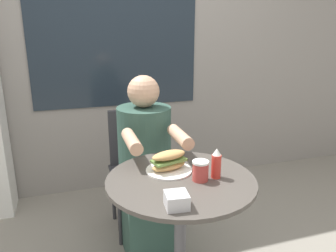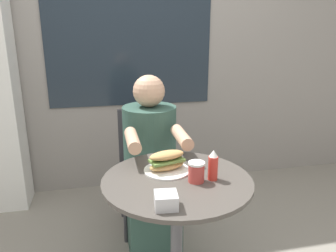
# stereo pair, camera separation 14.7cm
# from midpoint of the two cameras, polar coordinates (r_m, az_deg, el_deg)

# --- Properties ---
(storefront_wall) EXTENTS (8.00, 0.09, 2.80)m
(storefront_wall) POSITION_cam_midpoint_polar(r_m,az_deg,el_deg) (2.94, -9.95, 15.74)
(storefront_wall) COLOR gray
(storefront_wall) RESTS_ON ground_plane
(cafe_table) EXTENTS (0.71, 0.71, 0.76)m
(cafe_table) POSITION_cam_midpoint_polar(r_m,az_deg,el_deg) (1.65, -0.47, -15.51)
(cafe_table) COLOR #47423D
(cafe_table) RESTS_ON ground_plane
(diner_chair) EXTENTS (0.39, 0.39, 0.87)m
(diner_chair) POSITION_cam_midpoint_polar(r_m,az_deg,el_deg) (2.43, -7.45, -5.59)
(diner_chair) COLOR #333338
(diner_chair) RESTS_ON ground_plane
(seated_diner) EXTENTS (0.34, 0.60, 1.17)m
(seated_diner) POSITION_cam_midpoint_polar(r_m,az_deg,el_deg) (2.12, -5.78, -9.29)
(seated_diner) COLOR #2D4C42
(seated_diner) RESTS_ON ground_plane
(sandwich_on_plate) EXTENTS (0.23, 0.23, 0.10)m
(sandwich_on_plate) POSITION_cam_midpoint_polar(r_m,az_deg,el_deg) (1.61, -2.47, -6.45)
(sandwich_on_plate) COLOR white
(sandwich_on_plate) RESTS_ON cafe_table
(drink_cup) EXTENTS (0.08, 0.08, 0.10)m
(drink_cup) POSITION_cam_midpoint_polar(r_m,az_deg,el_deg) (1.52, 2.90, -7.82)
(drink_cup) COLOR #B73D38
(drink_cup) RESTS_ON cafe_table
(napkin_box) EXTENTS (0.10, 0.10, 0.06)m
(napkin_box) POSITION_cam_midpoint_polar(r_m,az_deg,el_deg) (1.31, -1.78, -12.88)
(napkin_box) COLOR silver
(napkin_box) RESTS_ON cafe_table
(condiment_bottle) EXTENTS (0.05, 0.05, 0.15)m
(condiment_bottle) POSITION_cam_midpoint_polar(r_m,az_deg,el_deg) (1.54, 5.70, -6.59)
(condiment_bottle) COLOR red
(condiment_bottle) RESTS_ON cafe_table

